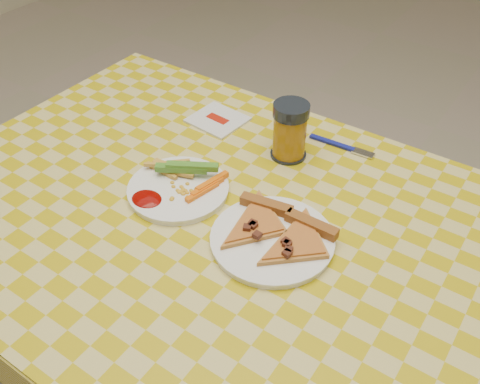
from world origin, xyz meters
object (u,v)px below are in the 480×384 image
object	(u,v)px
table	(224,244)
plate_left	(178,190)
drink_glass	(290,131)
plate_right	(272,240)

from	to	relation	value
table	plate_left	world-z (taller)	plate_left
plate_left	drink_glass	world-z (taller)	drink_glass
table	plate_right	xyz separation A→B (m)	(0.11, -0.00, 0.08)
table	drink_glass	world-z (taller)	drink_glass
plate_left	table	bearing A→B (deg)	-4.89
plate_left	plate_right	world-z (taller)	same
plate_right	drink_glass	world-z (taller)	drink_glass
table	plate_right	bearing A→B (deg)	-2.08
plate_left	drink_glass	bearing A→B (deg)	63.14
plate_right	drink_glass	xyz separation A→B (m)	(-0.11, 0.25, 0.06)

